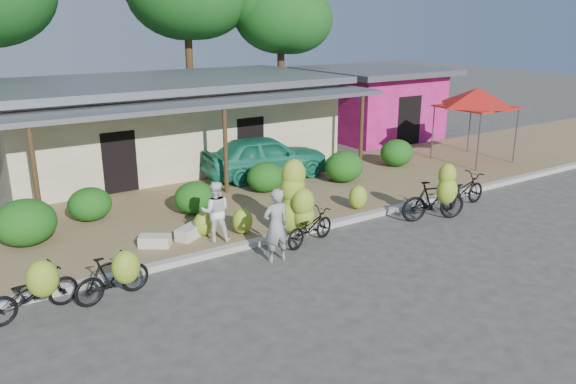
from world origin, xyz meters
The scene contains 26 objects.
ground centered at (0.00, 0.00, 0.00)m, with size 100.00×100.00×0.00m, color #3D3B39.
sidewalk centered at (0.00, 5.00, 0.06)m, with size 60.00×6.00×0.12m, color olive.
curb centered at (0.00, 2.00, 0.07)m, with size 60.00×0.25×0.15m, color #A8A399.
shop_main centered at (0.00, 10.93, 1.72)m, with size 13.00×8.50×3.35m.
shop_pink centered at (10.50, 10.99, 1.67)m, with size 6.00×6.00×3.25m.
tree_near_right centered at (7.31, 14.61, 5.75)m, with size 4.69×4.53×7.49m.
hedge_0 centered at (-6.15, 4.92, 0.70)m, with size 1.49×1.34×1.16m, color #124E13.
hedge_1 centered at (-4.35, 5.86, 0.58)m, with size 1.19×1.07×0.93m, color #124E13.
hedge_2 centered at (-1.69, 4.80, 0.58)m, with size 1.19×1.07×0.93m, color #124E13.
hedge_3 centered at (1.10, 5.51, 0.60)m, with size 1.23×1.10×0.96m, color #124E13.
hedge_4 centered at (3.95, 5.03, 0.65)m, with size 1.36×1.22×1.06m, color #124E13.
hedge_5 centered at (7.00, 5.63, 0.63)m, with size 1.30×1.17×1.01m, color #124E13.
red_canopy centered at (10.05, 4.59, 2.61)m, with size 3.50×3.50×2.86m.
bike_far_left centered at (-6.62, 1.25, 0.55)m, with size 1.87×1.36×1.34m.
bike_left centered at (-5.14, 1.03, 0.57)m, with size 1.66×1.23×1.26m.
bike_center centered at (-0.20, 1.66, 0.86)m, with size 1.78×1.34×2.12m.
bike_right centered at (3.76, 0.72, 0.73)m, with size 2.00×1.44×1.81m.
bike_far_right centered at (5.47, 1.21, 0.51)m, with size 1.96×0.78×1.01m.
loose_banana_a centered at (-2.25, 3.08, 0.44)m, with size 0.51×0.43×0.64m, color #90AC2B.
loose_banana_b centered at (-1.34, 2.65, 0.46)m, with size 0.55×0.47×0.68m, color #90AC2B.
loose_banana_c centered at (2.47, 2.53, 0.48)m, with size 0.57×0.49×0.71m, color #90AC2B.
sack_near centered at (-2.58, 3.14, 0.27)m, with size 0.85×0.40×0.30m, color beige.
sack_far centered at (-3.56, 3.07, 0.26)m, with size 0.75×0.38×0.28m, color beige.
vendor centered at (-1.40, 0.92, 0.89)m, with size 0.65×0.43×1.78m, color gray.
bystander centered at (-2.12, 2.60, 0.89)m, with size 0.75×0.58×1.53m, color white.
teal_van centered at (2.01, 7.00, 0.87)m, with size 1.77×4.41×1.50m, color #1B7C5E.
Camera 1 is at (-7.89, -9.39, 5.45)m, focal length 35.00 mm.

